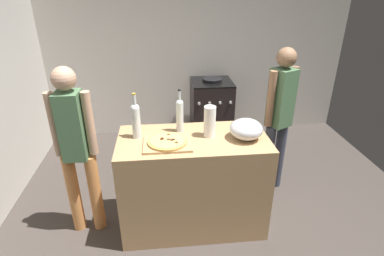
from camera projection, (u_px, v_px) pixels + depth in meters
The scene contains 12 objects.
ground_plane at pixel (199, 181), 3.70m from camera, with size 4.66×3.42×0.02m, color #3F3833.
kitchen_wall_rear at pixel (188, 47), 4.45m from camera, with size 4.66×0.10×2.60m, color beige.
counter at pixel (193, 182), 2.88m from camera, with size 1.32×0.65×0.93m, color tan.
cutting_board at pixel (167, 143), 2.57m from camera, with size 0.40×0.32×0.02m, color tan.
pizza at pixel (167, 141), 2.56m from camera, with size 0.33×0.33×0.03m.
mixing_bowl at pixel (246, 129), 2.64m from camera, with size 0.29×0.29×0.17m.
paper_towel_roll at pixel (209, 122), 2.65m from camera, with size 0.10×0.10×0.28m.
wine_bottle_dark at pixel (180, 114), 2.73m from camera, with size 0.07×0.07×0.40m.
wine_bottle_amber at pixel (136, 119), 2.62m from camera, with size 0.08×0.08×0.40m.
stove at pixel (211, 111), 4.48m from camera, with size 0.57×0.58×0.94m.
person_in_stripes at pixel (76, 146), 2.62m from camera, with size 0.36×0.20×1.58m.
person_in_red at pixel (279, 114), 3.19m from camera, with size 0.34×0.27×1.60m.
Camera 1 is at (-0.40, -1.63, 2.16)m, focal length 28.79 mm.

